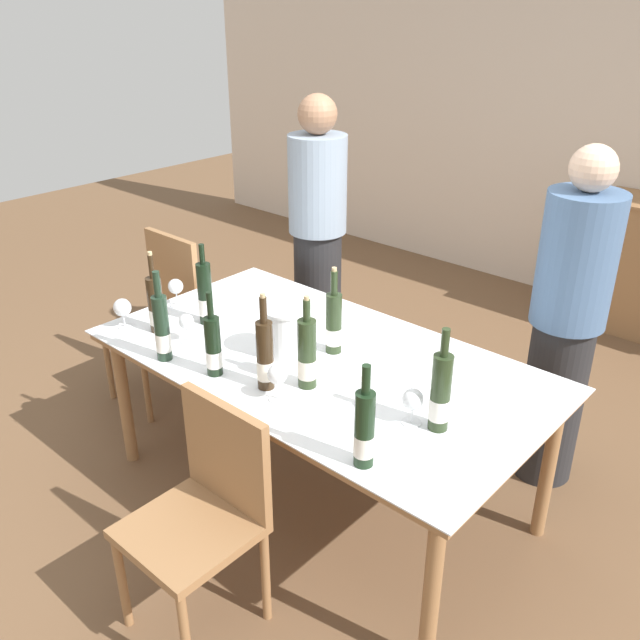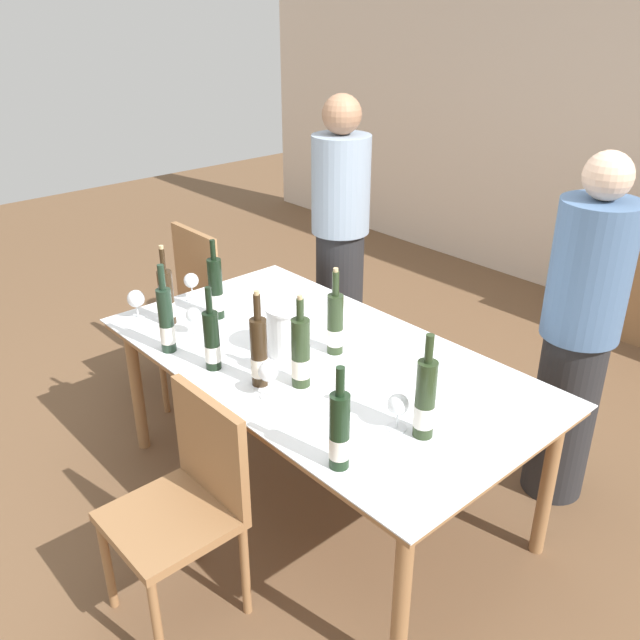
{
  "view_description": "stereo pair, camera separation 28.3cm",
  "coord_description": "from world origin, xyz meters",
  "px_view_note": "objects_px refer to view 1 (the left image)",
  "views": [
    {
      "loc": [
        1.7,
        -1.9,
        2.15
      ],
      "look_at": [
        0.0,
        0.0,
        0.92
      ],
      "focal_mm": 38.0,
      "sensor_mm": 36.0,
      "label": 1
    },
    {
      "loc": [
        1.9,
        -1.7,
        2.15
      ],
      "look_at": [
        0.0,
        0.0,
        0.92
      ],
      "focal_mm": 38.0,
      "sensor_mm": 36.0,
      "label": 2
    }
  ],
  "objects_px": {
    "wine_bottle_2": "(265,356)",
    "wine_glass_2": "(176,287)",
    "ice_bucket": "(286,331)",
    "wine_bottle_3": "(213,347)",
    "wine_glass_1": "(186,323)",
    "chair_near_front": "(206,504)",
    "wine_bottle_7": "(205,295)",
    "dining_table": "(320,369)",
    "wine_bottle_4": "(440,394)",
    "wine_bottle_6": "(156,306)",
    "wine_bottle_0": "(364,430)",
    "chair_left_end": "(161,309)",
    "wine_glass_0": "(413,400)",
    "wine_bottle_1": "(334,324)",
    "person_guest_left": "(566,326)",
    "wine_bottle_8": "(162,329)",
    "person_host": "(318,243)",
    "wine_bottle_5": "(307,355)",
    "wine_glass_3": "(277,376)",
    "wine_glass_4": "(122,308)"
  },
  "relations": [
    {
      "from": "wine_bottle_2",
      "to": "wine_glass_2",
      "type": "height_order",
      "value": "wine_bottle_2"
    },
    {
      "from": "ice_bucket",
      "to": "wine_bottle_3",
      "type": "relative_size",
      "value": 0.6
    },
    {
      "from": "wine_glass_1",
      "to": "chair_near_front",
      "type": "height_order",
      "value": "chair_near_front"
    },
    {
      "from": "wine_bottle_3",
      "to": "wine_bottle_7",
      "type": "bearing_deg",
      "value": 144.02
    },
    {
      "from": "dining_table",
      "to": "wine_bottle_4",
      "type": "bearing_deg",
      "value": -9.08
    },
    {
      "from": "wine_bottle_6",
      "to": "wine_bottle_0",
      "type": "bearing_deg",
      "value": -6.02
    },
    {
      "from": "wine_bottle_4",
      "to": "chair_near_front",
      "type": "relative_size",
      "value": 0.45
    },
    {
      "from": "wine_bottle_7",
      "to": "chair_left_end",
      "type": "bearing_deg",
      "value": 163.83
    },
    {
      "from": "wine_bottle_3",
      "to": "wine_glass_0",
      "type": "height_order",
      "value": "wine_bottle_3"
    },
    {
      "from": "wine_bottle_1",
      "to": "wine_glass_0",
      "type": "distance_m",
      "value": 0.61
    },
    {
      "from": "dining_table",
      "to": "chair_left_end",
      "type": "distance_m",
      "value": 1.29
    },
    {
      "from": "wine_glass_1",
      "to": "person_guest_left",
      "type": "xyz_separation_m",
      "value": [
        1.25,
        1.14,
        -0.02
      ]
    },
    {
      "from": "chair_near_front",
      "to": "wine_bottle_4",
      "type": "bearing_deg",
      "value": 51.8
    },
    {
      "from": "wine_bottle_1",
      "to": "chair_left_end",
      "type": "height_order",
      "value": "wine_bottle_1"
    },
    {
      "from": "wine_bottle_0",
      "to": "wine_bottle_8",
      "type": "height_order",
      "value": "wine_bottle_8"
    },
    {
      "from": "wine_glass_0",
      "to": "wine_bottle_0",
      "type": "bearing_deg",
      "value": -86.93
    },
    {
      "from": "wine_bottle_8",
      "to": "wine_bottle_6",
      "type": "bearing_deg",
      "value": 149.6
    },
    {
      "from": "wine_glass_2",
      "to": "person_host",
      "type": "relative_size",
      "value": 0.08
    },
    {
      "from": "wine_bottle_5",
      "to": "person_host",
      "type": "relative_size",
      "value": 0.23
    },
    {
      "from": "wine_bottle_5",
      "to": "wine_glass_2",
      "type": "xyz_separation_m",
      "value": [
        -1.01,
        0.13,
        -0.04
      ]
    },
    {
      "from": "wine_bottle_0",
      "to": "chair_near_front",
      "type": "bearing_deg",
      "value": -144.31
    },
    {
      "from": "wine_bottle_1",
      "to": "wine_glass_3",
      "type": "xyz_separation_m",
      "value": [
        0.09,
        -0.44,
        -0.03
      ]
    },
    {
      "from": "wine_glass_4",
      "to": "wine_bottle_8",
      "type": "bearing_deg",
      "value": -8.47
    },
    {
      "from": "wine_bottle_6",
      "to": "wine_bottle_7",
      "type": "distance_m",
      "value": 0.23
    },
    {
      "from": "chair_near_front",
      "to": "wine_glass_0",
      "type": "bearing_deg",
      "value": 55.24
    },
    {
      "from": "wine_bottle_8",
      "to": "wine_glass_4",
      "type": "height_order",
      "value": "wine_bottle_8"
    },
    {
      "from": "wine_bottle_6",
      "to": "wine_bottle_7",
      "type": "relative_size",
      "value": 0.99
    },
    {
      "from": "wine_bottle_5",
      "to": "wine_bottle_8",
      "type": "height_order",
      "value": "wine_bottle_8"
    },
    {
      "from": "wine_glass_3",
      "to": "wine_glass_4",
      "type": "xyz_separation_m",
      "value": [
        -0.98,
        -0.03,
        -0.01
      ]
    },
    {
      "from": "dining_table",
      "to": "wine_bottle_8",
      "type": "bearing_deg",
      "value": -137.57
    },
    {
      "from": "wine_bottle_6",
      "to": "wine_glass_0",
      "type": "height_order",
      "value": "wine_bottle_6"
    },
    {
      "from": "wine_glass_3",
      "to": "chair_near_front",
      "type": "height_order",
      "value": "wine_glass_3"
    },
    {
      "from": "wine_glass_1",
      "to": "wine_glass_4",
      "type": "height_order",
      "value": "wine_glass_4"
    },
    {
      "from": "wine_glass_0",
      "to": "wine_glass_1",
      "type": "distance_m",
      "value": 1.13
    },
    {
      "from": "wine_bottle_1",
      "to": "wine_glass_1",
      "type": "distance_m",
      "value": 0.66
    },
    {
      "from": "wine_bottle_7",
      "to": "wine_glass_2",
      "type": "xyz_separation_m",
      "value": [
        -0.26,
        0.02,
        -0.04
      ]
    },
    {
      "from": "wine_bottle_7",
      "to": "wine_glass_2",
      "type": "height_order",
      "value": "wine_bottle_7"
    },
    {
      "from": "wine_glass_3",
      "to": "wine_glass_1",
      "type": "bearing_deg",
      "value": 173.67
    },
    {
      "from": "wine_bottle_6",
      "to": "chair_near_front",
      "type": "xyz_separation_m",
      "value": [
        0.87,
        -0.46,
        -0.35
      ]
    },
    {
      "from": "wine_bottle_8",
      "to": "wine_glass_2",
      "type": "relative_size",
      "value": 2.82
    },
    {
      "from": "wine_glass_3",
      "to": "dining_table",
      "type": "bearing_deg",
      "value": 105.67
    },
    {
      "from": "wine_bottle_4",
      "to": "wine_bottle_7",
      "type": "relative_size",
      "value": 1.02
    },
    {
      "from": "wine_bottle_0",
      "to": "wine_bottle_2",
      "type": "xyz_separation_m",
      "value": [
        -0.59,
        0.12,
        0.01
      ]
    },
    {
      "from": "wine_bottle_2",
      "to": "wine_bottle_4",
      "type": "height_order",
      "value": "wine_bottle_2"
    },
    {
      "from": "wine_glass_4",
      "to": "person_guest_left",
      "type": "relative_size",
      "value": 0.09
    },
    {
      "from": "wine_bottle_7",
      "to": "wine_bottle_8",
      "type": "relative_size",
      "value": 0.98
    },
    {
      "from": "wine_bottle_0",
      "to": "wine_bottle_4",
      "type": "relative_size",
      "value": 0.94
    },
    {
      "from": "wine_bottle_4",
      "to": "chair_near_front",
      "type": "xyz_separation_m",
      "value": [
        -0.52,
        -0.66,
        -0.37
      ]
    },
    {
      "from": "wine_bottle_0",
      "to": "wine_glass_3",
      "type": "distance_m",
      "value": 0.5
    },
    {
      "from": "wine_bottle_8",
      "to": "person_guest_left",
      "type": "distance_m",
      "value": 1.78
    }
  ]
}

